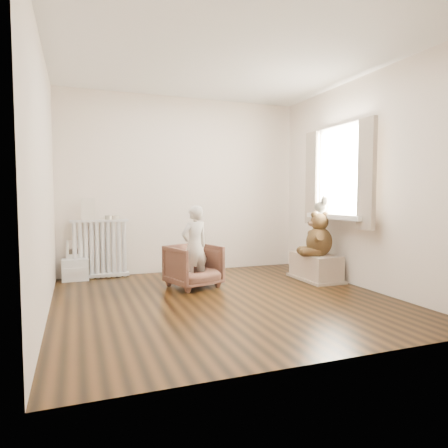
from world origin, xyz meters
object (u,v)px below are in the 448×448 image
object	(u,v)px
toy_vanity	(75,260)
child	(195,246)
toy_bench	(316,265)
armchair	(194,266)
teddy_bear	(319,231)
plush_cat	(321,206)
radiator	(100,250)

from	to	relation	value
toy_vanity	child	distance (m)	1.73
toy_bench	child	bearing A→B (deg)	176.86
toy_vanity	armchair	xyz separation A→B (m)	(1.38, -0.96, -0.01)
toy_bench	teddy_bear	distance (m)	0.48
armchair	plush_cat	distance (m)	1.97
armchair	plush_cat	world-z (taller)	plush_cat
plush_cat	armchair	bearing A→B (deg)	157.09
toy_bench	plush_cat	distance (m)	0.82
radiator	teddy_bear	distance (m)	3.00
child	radiator	bearing A→B (deg)	-61.62
radiator	child	bearing A→B (deg)	-44.33
radiator	child	size ratio (longest dim) A/B	0.81
radiator	toy_bench	world-z (taller)	radiator
armchair	child	world-z (taller)	child
child	toy_bench	distance (m)	1.72
armchair	child	xyz separation A→B (m)	(0.00, -0.05, 0.25)
toy_vanity	armchair	size ratio (longest dim) A/B	0.92
radiator	child	distance (m)	1.49
toy_vanity	teddy_bear	bearing A→B (deg)	-21.55
teddy_bear	plush_cat	distance (m)	0.42
toy_bench	radiator	bearing A→B (deg)	157.66
radiator	teddy_bear	world-z (taller)	teddy_bear
armchair	toy_bench	distance (m)	1.69
child	teddy_bear	size ratio (longest dim) A/B	1.76
radiator	plush_cat	bearing A→B (deg)	-19.64
child	toy_vanity	bearing A→B (deg)	-53.26
toy_bench	teddy_bear	xyz separation A→B (m)	(-0.02, -0.11, 0.47)
child	toy_bench	size ratio (longest dim) A/B	1.35
toy_bench	plush_cat	world-z (taller)	plush_cat
toy_vanity	plush_cat	size ratio (longest dim) A/B	1.93
armchair	teddy_bear	world-z (taller)	teddy_bear
radiator	child	world-z (taller)	child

